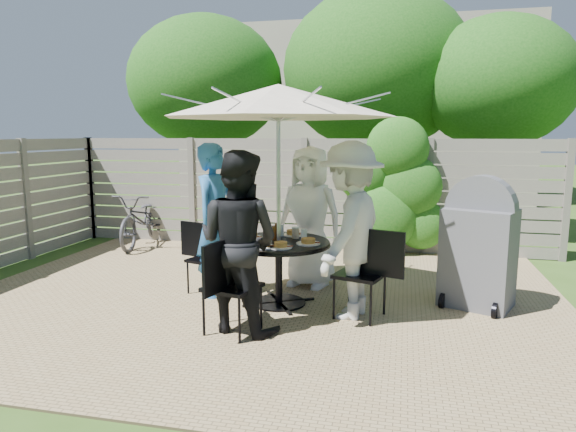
% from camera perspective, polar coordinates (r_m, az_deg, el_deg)
% --- Properties ---
extents(backyard_envelope, '(60.00, 60.00, 5.00)m').
position_cam_1_polar(backyard_envelope, '(15.72, 7.38, 11.56)').
color(backyard_envelope, '#315019').
rests_on(backyard_envelope, ground).
extents(patio_table, '(1.36, 1.36, 0.74)m').
position_cam_1_polar(patio_table, '(5.74, -1.03, -4.98)').
color(patio_table, black).
rests_on(patio_table, ground).
extents(umbrella, '(3.04, 3.04, 2.43)m').
position_cam_1_polar(umbrella, '(5.58, -1.09, 12.64)').
color(umbrella, silver).
rests_on(umbrella, ground).
extents(chair_back, '(0.45, 0.62, 0.83)m').
position_cam_1_polar(chair_back, '(6.64, 2.85, -5.39)').
color(chair_back, black).
rests_on(chair_back, ground).
extents(person_back, '(0.97, 0.75, 1.77)m').
position_cam_1_polar(person_back, '(6.39, 2.42, -0.16)').
color(person_back, white).
rests_on(person_back, ground).
extents(chair_left, '(0.66, 0.52, 0.86)m').
position_cam_1_polar(chair_left, '(6.30, -8.87, -6.23)').
color(chair_left, black).
rests_on(chair_left, ground).
extents(person_left, '(0.58, 0.75, 1.81)m').
position_cam_1_polar(person_left, '(6.08, -7.99, -0.50)').
color(person_left, '#2560A0').
rests_on(person_left, ground).
extents(chair_front, '(0.56, 0.73, 0.95)m').
position_cam_1_polar(chair_front, '(5.00, -6.26, -9.90)').
color(chair_front, black).
rests_on(chair_front, ground).
extents(person_front, '(0.99, 0.86, 1.77)m').
position_cam_1_polar(person_front, '(4.95, -5.52, -2.91)').
color(person_front, black).
rests_on(person_front, ground).
extents(chair_right, '(0.74, 0.58, 0.96)m').
position_cam_1_polar(chair_right, '(5.43, 8.13, -8.36)').
color(chair_right, black).
rests_on(chair_right, ground).
extents(person_right, '(0.95, 1.32, 1.85)m').
position_cam_1_polar(person_right, '(5.32, 6.89, -1.66)').
color(person_right, beige).
rests_on(person_right, ground).
extents(plate_back, '(0.26, 0.26, 0.06)m').
position_cam_1_polar(plate_back, '(6.00, 0.56, -1.93)').
color(plate_back, white).
rests_on(plate_back, patio_table).
extents(plate_left, '(0.26, 0.26, 0.06)m').
position_cam_1_polar(plate_left, '(5.85, -4.16, -2.23)').
color(plate_left, white).
rests_on(plate_left, patio_table).
extents(plate_front, '(0.26, 0.26, 0.06)m').
position_cam_1_polar(plate_front, '(5.37, -2.83, -3.24)').
color(plate_front, white).
rests_on(plate_front, patio_table).
extents(plate_right, '(0.26, 0.26, 0.06)m').
position_cam_1_polar(plate_right, '(5.53, 2.27, -2.89)').
color(plate_right, white).
rests_on(plate_right, patio_table).
extents(plate_extra, '(0.24, 0.24, 0.06)m').
position_cam_1_polar(plate_extra, '(5.34, -0.83, -3.31)').
color(plate_extra, white).
rests_on(plate_extra, patio_table).
extents(glass_back, '(0.07, 0.07, 0.14)m').
position_cam_1_polar(glass_back, '(5.95, -0.77, -1.58)').
color(glass_back, silver).
rests_on(glass_back, patio_table).
extents(glass_left, '(0.07, 0.07, 0.14)m').
position_cam_1_polar(glass_left, '(5.71, -3.84, -2.05)').
color(glass_left, silver).
rests_on(glass_left, patio_table).
extents(glass_right, '(0.07, 0.07, 0.14)m').
position_cam_1_polar(glass_right, '(5.65, 1.78, -2.15)').
color(glass_right, silver).
rests_on(glass_right, patio_table).
extents(syrup_jug, '(0.09, 0.09, 0.16)m').
position_cam_1_polar(syrup_jug, '(5.74, -1.34, -1.87)').
color(syrup_jug, '#59280C').
rests_on(syrup_jug, patio_table).
extents(coffee_cup, '(0.08, 0.08, 0.12)m').
position_cam_1_polar(coffee_cup, '(5.82, 0.84, -1.91)').
color(coffee_cup, '#C6B293').
rests_on(coffee_cup, patio_table).
extents(bicycle, '(0.83, 1.82, 0.92)m').
position_cam_1_polar(bicycle, '(9.18, -15.87, -0.33)').
color(bicycle, '#333338').
rests_on(bicycle, ground).
extents(bbq_grill, '(0.88, 0.79, 1.48)m').
position_cam_1_polar(bbq_grill, '(6.02, 20.43, -3.36)').
color(bbq_grill, '#505054').
rests_on(bbq_grill, ground).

